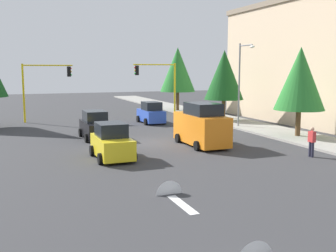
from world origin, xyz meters
TOP-DOWN VIEW (x-y plane):
  - ground_plane at (0.00, 0.00)m, footprint 120.00×120.00m
  - sidewalk_kerb at (-5.00, 10.50)m, footprint 80.00×4.00m
  - lane_arrow_near at (11.51, -3.00)m, footprint 2.40×1.10m
  - apartment_block at (-3.01, 18.50)m, footprint 23.26×9.30m
  - traffic_signal_far_left at (-14.00, 5.67)m, footprint 0.36×4.59m
  - traffic_signal_far_right at (-14.00, -5.65)m, footprint 0.36×4.59m
  - street_lamp_curbside at (-3.61, 9.20)m, footprint 2.15×0.28m
  - tree_roadside_far at (-18.00, 9.50)m, footprint 4.05×4.05m
  - tree_roadside_mid at (-8.00, 10.00)m, footprint 3.66×3.66m
  - tree_roadside_near at (2.00, 10.50)m, footprint 3.56×3.56m
  - delivery_van_orange at (2.14, 2.73)m, footprint 4.80×2.22m
  - car_black at (-2.99, -3.12)m, footprint 4.12×1.97m
  - car_blue at (-9.38, 3.26)m, footprint 3.62×1.96m
  - car_yellow at (3.83, -3.56)m, footprint 3.65×2.02m
  - pedestrian_crossing at (7.51, 6.97)m, footprint 0.40×0.24m

SIDE VIEW (x-z plane):
  - ground_plane at x=0.00m, z-range 0.00..0.00m
  - lane_arrow_near at x=11.51m, z-range -0.54..0.56m
  - sidewalk_kerb at x=-5.00m, z-range 0.00..0.15m
  - car_blue at x=-9.38m, z-range -0.09..1.88m
  - car_yellow at x=3.83m, z-range -0.09..1.88m
  - car_black at x=-2.99m, z-range -0.09..1.88m
  - pedestrian_crossing at x=7.51m, z-range 0.06..1.76m
  - delivery_van_orange at x=2.14m, z-range -0.11..2.67m
  - traffic_signal_far_right at x=-14.00m, z-range 1.14..6.54m
  - traffic_signal_far_left at x=-14.00m, z-range 1.15..6.67m
  - tree_roadside_near at x=2.00m, z-range 1.00..7.47m
  - street_lamp_curbside at x=-3.61m, z-range 0.85..7.85m
  - tree_roadside_mid at x=-8.00m, z-range 1.03..7.70m
  - tree_roadside_far at x=-18.00m, z-range 1.15..8.55m
  - apartment_block at x=-3.01m, z-range 0.01..11.21m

